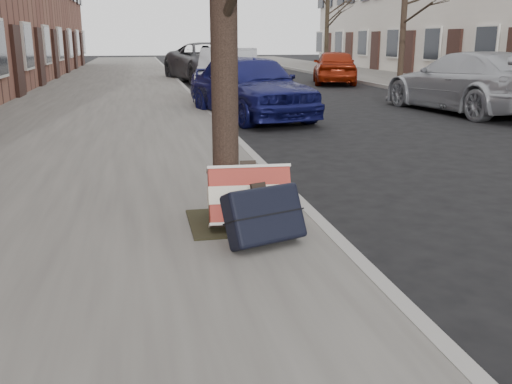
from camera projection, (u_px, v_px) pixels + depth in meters
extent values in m
cube|color=slate|center=(110.00, 93.00, 17.89)|extent=(5.00, 70.00, 0.12)
cube|color=slate|center=(445.00, 87.00, 20.10)|extent=(4.00, 70.00, 0.12)
cube|color=black|center=(237.00, 221.00, 5.14)|extent=(0.85, 0.85, 0.02)
cube|color=maroon|center=(249.00, 196.00, 4.96)|extent=(0.73, 0.43, 0.55)
cube|color=black|center=(264.00, 215.00, 4.52)|extent=(0.72, 0.56, 0.50)
imported|color=#121452|center=(250.00, 86.00, 12.60)|extent=(2.62, 4.48, 1.43)
imported|color=#A5A7AC|center=(229.00, 75.00, 15.78)|extent=(2.36, 4.69, 1.47)
imported|color=#37363C|center=(210.00, 62.00, 23.19)|extent=(3.70, 6.10, 1.58)
imported|color=#9FA1A6|center=(469.00, 82.00, 13.58)|extent=(2.62, 5.18, 1.44)
imported|color=maroon|center=(335.00, 67.00, 22.23)|extent=(2.57, 4.20, 1.34)
cylinder|color=black|center=(404.00, 16.00, 21.62)|extent=(0.23, 0.23, 4.88)
cylinder|color=black|center=(327.00, 25.00, 30.36)|extent=(0.22, 0.22, 4.65)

